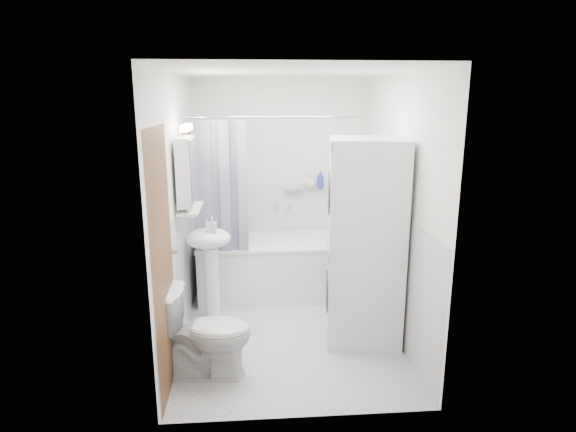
{
  "coord_description": "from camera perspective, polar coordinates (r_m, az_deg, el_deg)",
  "views": [
    {
      "loc": [
        -0.33,
        -4.23,
        2.19
      ],
      "look_at": [
        0.01,
        0.15,
        1.1
      ],
      "focal_mm": 30.0,
      "sensor_mm": 36.0,
      "label": 1
    }
  ],
  "objects": [
    {
      "name": "shampoo_b",
      "position": [
        5.61,
        3.85,
        3.73
      ],
      "size": [
        0.08,
        0.21,
        0.08
      ],
      "primitive_type": "imported",
      "color": "#2B3AAD",
      "rests_on": "shower_caddy"
    },
    {
      "name": "curtain_rod",
      "position": [
        4.82,
        -1.58,
        11.65
      ],
      "size": [
        1.86,
        0.02,
        0.02
      ],
      "primitive_type": "cylinder",
      "rotation": [
        0.0,
        1.57,
        0.0
      ],
      "color": "silver",
      "rests_on": "room_walls"
    },
    {
      "name": "shower_curtain",
      "position": [
        4.91,
        -8.0,
        2.74
      ],
      "size": [
        0.55,
        0.02,
        1.45
      ],
      "color": "#131B43",
      "rests_on": "curtain_rod"
    },
    {
      "name": "toilet",
      "position": [
        4.0,
        -9.78,
        -13.48
      ],
      "size": [
        0.78,
        0.5,
        0.73
      ],
      "primitive_type": "imported",
      "rotation": [
        0.0,
        0.0,
        1.46
      ],
      "color": "white",
      "rests_on": "ground"
    },
    {
      "name": "tub_spout",
      "position": [
        5.63,
        0.18,
        1.27
      ],
      "size": [
        0.04,
        0.12,
        0.04
      ],
      "primitive_type": "cylinder",
      "rotation": [
        1.57,
        0.0,
        0.0
      ],
      "color": "silver",
      "rests_on": "room_walls"
    },
    {
      "name": "soap_pump",
      "position": [
        4.66,
        -8.93,
        -1.69
      ],
      "size": [
        0.08,
        0.17,
        0.08
      ],
      "primitive_type": "imported",
      "color": "gray",
      "rests_on": "sink"
    },
    {
      "name": "shelf_bottle",
      "position": [
        4.32,
        -11.76,
        1.02
      ],
      "size": [
        0.07,
        0.18,
        0.07
      ],
      "primitive_type": "imported",
      "color": "gray",
      "rests_on": "shelf"
    },
    {
      "name": "shampoo_a",
      "position": [
        5.59,
        2.64,
        3.97
      ],
      "size": [
        0.13,
        0.17,
        0.13
      ],
      "primitive_type": "imported",
      "color": "gray",
      "rests_on": "shower_caddy"
    },
    {
      "name": "shower_caddy",
      "position": [
        5.59,
        0.7,
        3.18
      ],
      "size": [
        0.22,
        0.06,
        0.02
      ],
      "primitive_type": "cube",
      "color": "silver",
      "rests_on": "room_walls"
    },
    {
      "name": "room_walls",
      "position": [
        4.3,
        0.05,
        4.5
      ],
      "size": [
        2.6,
        2.6,
        2.6
      ],
      "color": "white",
      "rests_on": "ground"
    },
    {
      "name": "towel",
      "position": [
        5.07,
        -11.32,
        5.38
      ],
      "size": [
        0.07,
        0.35,
        0.85
      ],
      "color": "#5E1F17",
      "rests_on": "room_walls"
    },
    {
      "name": "wainscot",
      "position": [
        4.8,
        -0.23,
        -5.42
      ],
      "size": [
        1.98,
        2.58,
        2.58
      ],
      "color": "white",
      "rests_on": "ground"
    },
    {
      "name": "sink",
      "position": [
        4.8,
        -9.28,
        -4.3
      ],
      "size": [
        0.44,
        0.37,
        1.04
      ],
      "color": "white",
      "rests_on": "ground"
    },
    {
      "name": "door",
      "position": [
        3.91,
        -13.34,
        -4.17
      ],
      "size": [
        0.05,
        2.0,
        2.0
      ],
      "color": "brown",
      "rests_on": "ground"
    },
    {
      "name": "shelf_cup",
      "position": [
        4.58,
        -11.36,
        1.95
      ],
      "size": [
        0.1,
        0.09,
        0.1
      ],
      "primitive_type": "imported",
      "color": "gray",
      "rests_on": "shelf"
    },
    {
      "name": "floor",
      "position": [
        4.77,
        0.05,
        -13.41
      ],
      "size": [
        2.6,
        2.6,
        0.0
      ],
      "primitive_type": "plane",
      "color": "silver",
      "rests_on": "ground"
    },
    {
      "name": "bathtub",
      "position": [
        5.47,
        -1.64,
        -5.72
      ],
      "size": [
        1.68,
        0.79,
        0.64
      ],
      "color": "white",
      "rests_on": "ground"
    },
    {
      "name": "washer_dryer",
      "position": [
        4.39,
        9.06,
        -3.01
      ],
      "size": [
        0.74,
        0.74,
        1.85
      ],
      "rotation": [
        0.0,
        0.0,
        -0.14
      ],
      "color": "white",
      "rests_on": "ground"
    },
    {
      "name": "shelf",
      "position": [
        4.47,
        -11.49,
        0.85
      ],
      "size": [
        0.18,
        0.54,
        0.02
      ],
      "primitive_type": "cube",
      "color": "silver",
      "rests_on": "room_walls"
    },
    {
      "name": "medicine_cabinet",
      "position": [
        4.41,
        -11.91,
        5.47
      ],
      "size": [
        0.13,
        0.5,
        0.71
      ],
      "color": "white",
      "rests_on": "room_walls"
    }
  ]
}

